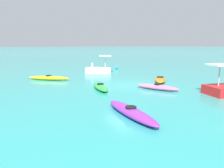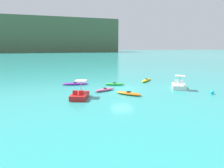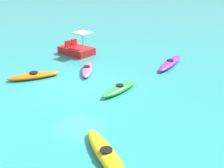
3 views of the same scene
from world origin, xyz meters
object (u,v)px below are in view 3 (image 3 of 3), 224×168
(kayak_purple, at_px, (170,63))
(pedal_boat_red, at_px, (77,49))
(kayak_pink, at_px, (87,69))
(kayak_green, at_px, (120,89))
(kayak_orange, at_px, (34,76))
(kayak_yellow, at_px, (106,154))

(kayak_purple, distance_m, pedal_boat_red, 6.74)
(kayak_pink, distance_m, kayak_green, 3.45)
(kayak_orange, height_order, kayak_green, same)
(kayak_yellow, bearing_deg, kayak_green, -164.75)
(kayak_orange, distance_m, kayak_green, 5.17)
(kayak_yellow, distance_m, kayak_pink, 8.51)
(kayak_yellow, bearing_deg, kayak_pink, -149.82)
(pedal_boat_red, bearing_deg, kayak_green, 45.27)
(kayak_purple, distance_m, kayak_orange, 8.45)
(kayak_purple, bearing_deg, kayak_orange, -53.31)
(kayak_green, height_order, pedal_boat_red, pedal_boat_red)
(kayak_purple, xyz_separation_m, kayak_orange, (5.05, -6.78, 0.00))
(kayak_green, xyz_separation_m, pedal_boat_red, (-5.07, -5.12, 0.17))
(kayak_orange, bearing_deg, kayak_purple, 126.69)
(kayak_orange, xyz_separation_m, pedal_boat_red, (-5.12, 0.04, 0.17))
(pedal_boat_red, bearing_deg, kayak_orange, -0.48)
(kayak_pink, bearing_deg, kayak_orange, -49.07)
(kayak_orange, relative_size, pedal_boat_red, 0.94)
(kayak_pink, bearing_deg, kayak_purple, 124.23)
(kayak_orange, height_order, pedal_boat_red, pedal_boat_red)
(kayak_pink, height_order, kayak_green, same)
(kayak_pink, bearing_deg, kayak_yellow, 30.18)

